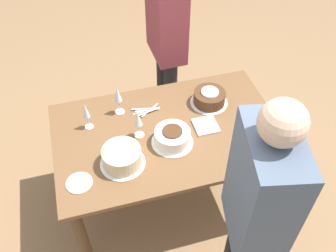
{
  "coord_description": "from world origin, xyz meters",
  "views": [
    {
      "loc": [
        0.45,
        1.59,
        2.53
      ],
      "look_at": [
        0.0,
        0.0,
        0.81
      ],
      "focal_mm": 40.0,
      "sensor_mm": 36.0,
      "label": 1
    }
  ],
  "objects_px": {
    "cake_center_white": "(172,137)",
    "cake_front_chocolate": "(209,98)",
    "wine_glass_near": "(138,121)",
    "person_watching": "(256,209)",
    "wine_glass_far": "(118,95)",
    "wine_glass_extra": "(86,112)",
    "cake_back_decorated": "(122,157)",
    "person_cutting": "(166,33)"
  },
  "relations": [
    {
      "from": "cake_center_white",
      "to": "cake_front_chocolate",
      "type": "relative_size",
      "value": 1.02
    },
    {
      "from": "cake_front_chocolate",
      "to": "wine_glass_near",
      "type": "bearing_deg",
      "value": 17.37
    },
    {
      "from": "cake_front_chocolate",
      "to": "person_watching",
      "type": "bearing_deg",
      "value": 81.22
    },
    {
      "from": "cake_front_chocolate",
      "to": "person_watching",
      "type": "relative_size",
      "value": 0.15
    },
    {
      "from": "wine_glass_far",
      "to": "wine_glass_extra",
      "type": "distance_m",
      "value": 0.23
    },
    {
      "from": "cake_back_decorated",
      "to": "person_watching",
      "type": "bearing_deg",
      "value": 129.99
    },
    {
      "from": "wine_glass_near",
      "to": "wine_glass_extra",
      "type": "xyz_separation_m",
      "value": [
        0.3,
        -0.16,
        0.0
      ]
    },
    {
      "from": "cake_back_decorated",
      "to": "wine_glass_far",
      "type": "bearing_deg",
      "value": -98.51
    },
    {
      "from": "cake_back_decorated",
      "to": "cake_front_chocolate",
      "type": "bearing_deg",
      "value": -151.82
    },
    {
      "from": "wine_glass_far",
      "to": "wine_glass_extra",
      "type": "height_order",
      "value": "wine_glass_far"
    },
    {
      "from": "wine_glass_near",
      "to": "person_cutting",
      "type": "height_order",
      "value": "person_cutting"
    },
    {
      "from": "wine_glass_near",
      "to": "person_cutting",
      "type": "bearing_deg",
      "value": -116.83
    },
    {
      "from": "cake_front_chocolate",
      "to": "wine_glass_far",
      "type": "height_order",
      "value": "wine_glass_far"
    },
    {
      "from": "cake_back_decorated",
      "to": "wine_glass_far",
      "type": "xyz_separation_m",
      "value": [
        -0.07,
        -0.44,
        0.09
      ]
    },
    {
      "from": "cake_center_white",
      "to": "wine_glass_far",
      "type": "bearing_deg",
      "value": -54.08
    },
    {
      "from": "cake_back_decorated",
      "to": "person_cutting",
      "type": "distance_m",
      "value": 1.15
    },
    {
      "from": "cake_center_white",
      "to": "wine_glass_extra",
      "type": "distance_m",
      "value": 0.56
    },
    {
      "from": "wine_glass_extra",
      "to": "person_cutting",
      "type": "distance_m",
      "value": 0.96
    },
    {
      "from": "cake_back_decorated",
      "to": "person_cutting",
      "type": "relative_size",
      "value": 0.17
    },
    {
      "from": "wine_glass_near",
      "to": "wine_glass_extra",
      "type": "height_order",
      "value": "wine_glass_extra"
    },
    {
      "from": "cake_back_decorated",
      "to": "person_cutting",
      "type": "xyz_separation_m",
      "value": [
        -0.55,
        -1.0,
        0.14
      ]
    },
    {
      "from": "cake_center_white",
      "to": "cake_front_chocolate",
      "type": "height_order",
      "value": "cake_center_white"
    },
    {
      "from": "wine_glass_extra",
      "to": "person_cutting",
      "type": "bearing_deg",
      "value": -137.68
    },
    {
      "from": "wine_glass_extra",
      "to": "person_cutting",
      "type": "relative_size",
      "value": 0.13
    },
    {
      "from": "wine_glass_far",
      "to": "person_cutting",
      "type": "relative_size",
      "value": 0.14
    },
    {
      "from": "wine_glass_extra",
      "to": "person_cutting",
      "type": "height_order",
      "value": "person_cutting"
    },
    {
      "from": "wine_glass_extra",
      "to": "person_watching",
      "type": "bearing_deg",
      "value": 124.58
    },
    {
      "from": "cake_center_white",
      "to": "person_cutting",
      "type": "bearing_deg",
      "value": -103.7
    },
    {
      "from": "wine_glass_extra",
      "to": "cake_center_white",
      "type": "bearing_deg",
      "value": 150.02
    },
    {
      "from": "person_cutting",
      "to": "person_watching",
      "type": "xyz_separation_m",
      "value": [
        0.03,
        1.63,
        0.05
      ]
    },
    {
      "from": "cake_center_white",
      "to": "wine_glass_extra",
      "type": "xyz_separation_m",
      "value": [
        0.48,
        -0.28,
        0.09
      ]
    },
    {
      "from": "wine_glass_extra",
      "to": "cake_front_chocolate",
      "type": "bearing_deg",
      "value": -179.54
    },
    {
      "from": "cake_back_decorated",
      "to": "wine_glass_extra",
      "type": "relative_size",
      "value": 1.33
    },
    {
      "from": "wine_glass_far",
      "to": "person_watching",
      "type": "distance_m",
      "value": 1.17
    },
    {
      "from": "wine_glass_near",
      "to": "person_cutting",
      "type": "xyz_separation_m",
      "value": [
        -0.41,
        -0.8,
        0.07
      ]
    },
    {
      "from": "cake_front_chocolate",
      "to": "cake_back_decorated",
      "type": "relative_size",
      "value": 0.95
    },
    {
      "from": "cake_center_white",
      "to": "cake_back_decorated",
      "type": "height_order",
      "value": "cake_back_decorated"
    },
    {
      "from": "cake_back_decorated",
      "to": "wine_glass_extra",
      "type": "distance_m",
      "value": 0.4
    },
    {
      "from": "cake_center_white",
      "to": "person_watching",
      "type": "height_order",
      "value": "person_watching"
    },
    {
      "from": "wine_glass_near",
      "to": "wine_glass_far",
      "type": "xyz_separation_m",
      "value": [
        0.08,
        -0.24,
        0.02
      ]
    },
    {
      "from": "cake_back_decorated",
      "to": "wine_glass_extra",
      "type": "bearing_deg",
      "value": -66.88
    },
    {
      "from": "cake_center_white",
      "to": "person_cutting",
      "type": "relative_size",
      "value": 0.16
    }
  ]
}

